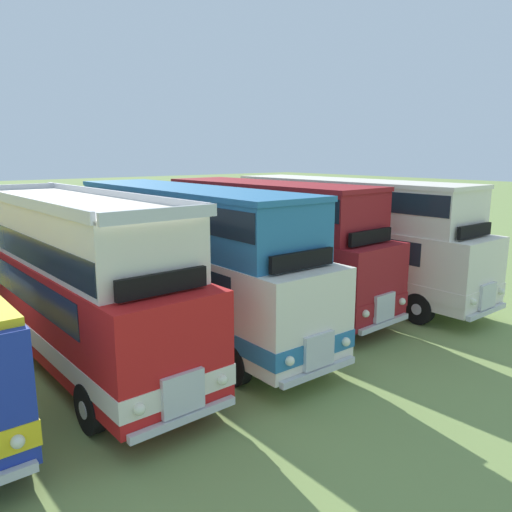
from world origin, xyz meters
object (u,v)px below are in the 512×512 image
(bus_sixth_in_row, at_px, (187,253))
(bus_eighth_in_row, at_px, (347,231))
(bus_fifth_in_row, at_px, (72,275))
(bus_seventh_in_row, at_px, (269,239))

(bus_sixth_in_row, distance_m, bus_eighth_in_row, 7.24)
(bus_fifth_in_row, bearing_deg, bus_seventh_in_row, 4.22)
(bus_fifth_in_row, height_order, bus_seventh_in_row, bus_fifth_in_row)
(bus_sixth_in_row, xyz_separation_m, bus_seventh_in_row, (3.61, 0.36, -0.01))
(bus_fifth_in_row, distance_m, bus_seventh_in_row, 7.26)
(bus_fifth_in_row, xyz_separation_m, bus_sixth_in_row, (3.62, 0.17, 0.12))
(bus_seventh_in_row, relative_size, bus_eighth_in_row, 0.87)
(bus_sixth_in_row, distance_m, bus_seventh_in_row, 3.63)
(bus_sixth_in_row, bearing_deg, bus_fifth_in_row, -177.27)
(bus_fifth_in_row, height_order, bus_eighth_in_row, bus_fifth_in_row)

